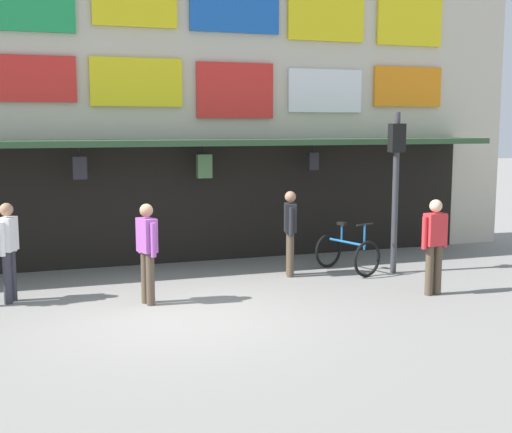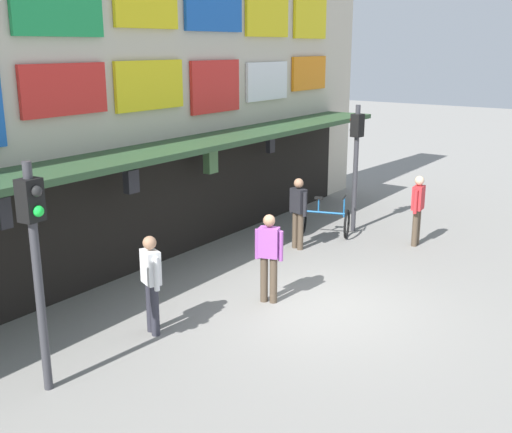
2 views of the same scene
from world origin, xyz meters
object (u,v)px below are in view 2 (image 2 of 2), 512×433
traffic_light_near (35,242)px  traffic_light_far (356,148)px  bicycle_parked (325,221)px  pedestrian_in_blue (298,209)px  pedestrian_in_black (418,207)px  pedestrian_in_yellow (151,279)px  pedestrian_in_white (269,253)px

traffic_light_near → traffic_light_far: 9.33m
bicycle_parked → traffic_light_near: bearing=-177.5°
traffic_light_near → pedestrian_in_blue: traffic_light_near is taller
bicycle_parked → pedestrian_in_blue: pedestrian_in_blue is taller
traffic_light_near → pedestrian_in_blue: size_ratio=1.90×
pedestrian_in_black → pedestrian_in_yellow: bearing=165.7°
bicycle_parked → pedestrian_in_blue: bearing=178.1°
traffic_light_near → pedestrian_in_black: size_ratio=1.90×
traffic_light_far → bicycle_parked: 1.97m
traffic_light_near → bicycle_parked: (8.48, 0.37, -1.75)m
traffic_light_far → bicycle_parked: size_ratio=2.41×
pedestrian_in_white → pedestrian_in_black: bearing=-11.1°
traffic_light_far → bicycle_parked: traffic_light_far is taller
bicycle_parked → pedestrian_in_blue: 1.34m
traffic_light_near → pedestrian_in_blue: 7.36m
bicycle_parked → pedestrian_in_yellow: (-6.39, -0.33, 0.55)m
pedestrian_in_yellow → pedestrian_in_black: 7.23m
traffic_light_near → traffic_light_far: size_ratio=1.00×
pedestrian_in_blue → pedestrian_in_black: 2.84m
traffic_light_far → pedestrian_in_blue: bearing=169.3°
pedestrian_in_black → pedestrian_in_white: 4.93m
traffic_light_near → pedestrian_in_white: size_ratio=1.90×
traffic_light_far → bicycle_parked: (-0.85, 0.35, -1.75)m
bicycle_parked → pedestrian_in_white: pedestrian_in_white is taller
pedestrian_in_yellow → pedestrian_in_blue: (5.16, 0.37, 0.00)m
pedestrian_in_black → pedestrian_in_blue: bearing=130.7°
pedestrian_in_black → pedestrian_in_white: size_ratio=1.00×
traffic_light_far → pedestrian_in_yellow: 7.33m
traffic_light_near → pedestrian_in_white: 4.50m
bicycle_parked → pedestrian_in_yellow: bearing=-177.0°
traffic_light_far → pedestrian_in_white: size_ratio=1.90×
traffic_light_near → pedestrian_in_blue: bearing=3.2°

